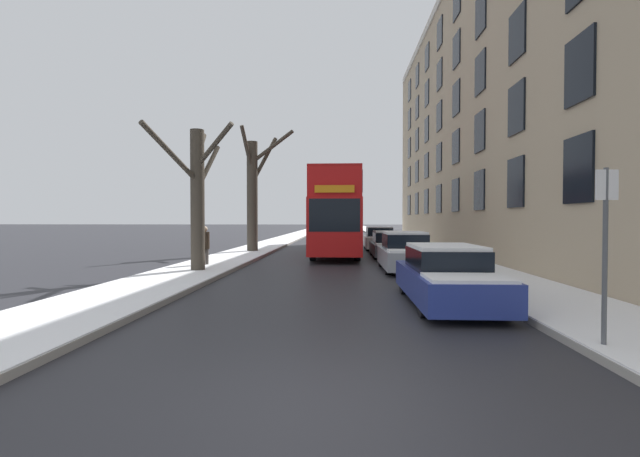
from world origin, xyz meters
TOP-DOWN VIEW (x-y plane):
  - ground_plane at (0.00, 0.00)m, footprint 320.00×320.00m
  - sidewalk_left at (-5.19, 53.00)m, footprint 2.76×130.00m
  - sidewalk_right at (5.19, 53.00)m, footprint 2.76×130.00m
  - terrace_facade_right at (11.06, 19.56)m, footprint 9.10×41.73m
  - bare_tree_left_0 at (-4.96, 10.85)m, footprint 2.52×4.05m
  - bare_tree_left_1 at (-4.87, 20.30)m, footprint 2.86×2.38m
  - double_decker_bus at (-0.05, 19.11)m, footprint 2.49×10.10m
  - parked_car_0 at (2.72, 5.72)m, footprint 1.78×4.58m
  - parked_car_1 at (2.72, 12.33)m, footprint 1.79×4.32m
  - parked_car_2 at (2.72, 17.97)m, footprint 1.77×4.27m
  - parked_car_3 at (2.72, 23.75)m, footprint 1.87×4.35m
  - pedestrian_left_sidewalk at (-5.27, 12.64)m, footprint 0.37×0.37m
  - street_sign_post at (4.11, 2.03)m, footprint 0.32×0.07m

SIDE VIEW (x-z plane):
  - ground_plane at x=0.00m, z-range 0.00..0.00m
  - sidewalk_left at x=-5.19m, z-range 0.00..0.16m
  - sidewalk_right at x=5.19m, z-range 0.00..0.16m
  - parked_car_2 at x=2.72m, z-range -0.05..1.33m
  - parked_car_0 at x=2.72m, z-range -0.05..1.34m
  - parked_car_3 at x=2.72m, z-range -0.06..1.43m
  - parked_car_1 at x=2.72m, z-range -0.06..1.45m
  - pedestrian_left_sidewalk at x=-5.27m, z-range 0.08..1.79m
  - street_sign_post at x=4.11m, z-range 0.19..2.94m
  - double_decker_bus at x=-0.05m, z-range 0.29..4.71m
  - bare_tree_left_0 at x=-4.96m, z-range 0.24..5.60m
  - bare_tree_left_1 at x=-4.87m, z-range -0.02..7.30m
  - terrace_facade_right at x=11.06m, z-range 0.00..16.59m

